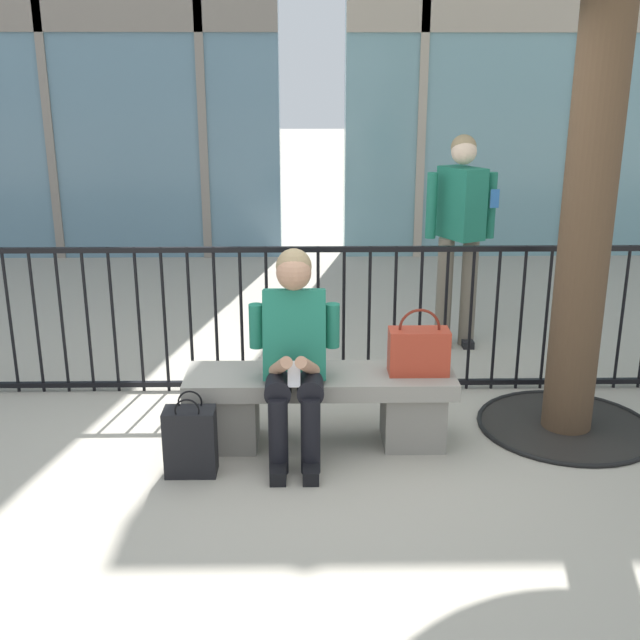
{
  "coord_description": "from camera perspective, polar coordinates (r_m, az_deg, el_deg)",
  "views": [
    {
      "loc": [
        -0.08,
        -4.28,
        2.13
      ],
      "look_at": [
        0.0,
        0.1,
        0.75
      ],
      "focal_mm": 43.35,
      "sensor_mm": 36.0,
      "label": 1
    }
  ],
  "objects": [
    {
      "name": "seated_person_with_phone",
      "position": [
        4.41,
        -1.91,
        -2.14
      ],
      "size": [
        0.52,
        0.66,
        1.21
      ],
      "color": "black",
      "rests_on": "ground"
    },
    {
      "name": "bystander_at_railing",
      "position": [
        6.3,
        10.29,
        6.89
      ],
      "size": [
        0.55,
        0.44,
        1.71
      ],
      "color": "#6B6051",
      "rests_on": "ground"
    },
    {
      "name": "plaza_railing",
      "position": [
        5.36,
        -0.14,
        0.08
      ],
      "size": [
        7.11,
        0.04,
        1.04
      ],
      "color": "black",
      "rests_on": "ground"
    },
    {
      "name": "shopping_bag",
      "position": [
        4.4,
        -9.54,
        -8.8
      ],
      "size": [
        0.28,
        0.16,
        0.48
      ],
      "color": "black",
      "rests_on": "ground"
    },
    {
      "name": "handbag_on_bench",
      "position": [
        4.59,
        7.29,
        -2.23
      ],
      "size": [
        0.35,
        0.17,
        0.4
      ],
      "color": "#B23823",
      "rests_on": "stone_bench"
    },
    {
      "name": "ground_plane",
      "position": [
        4.78,
        0.02,
        -8.96
      ],
      "size": [
        60.0,
        60.0,
        0.0
      ],
      "primitive_type": "plane",
      "color": "#A8A091"
    },
    {
      "name": "stone_bench",
      "position": [
        4.67,
        0.02,
        -5.98
      ],
      "size": [
        1.6,
        0.44,
        0.45
      ],
      "color": "gray",
      "rests_on": "ground"
    }
  ]
}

